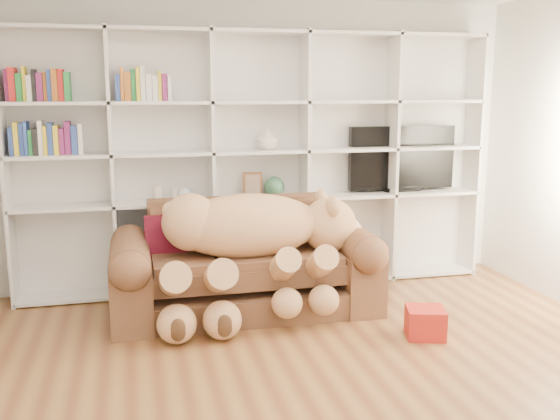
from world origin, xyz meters
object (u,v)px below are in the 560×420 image
object	(u,v)px
teddy_bear	(251,240)
tv	(402,159)
sofa	(245,270)
gift_box	(425,323)

from	to	relation	value
teddy_bear	tv	distance (m)	1.97
sofa	tv	xyz separation A→B (m)	(1.72, 0.68, 0.83)
teddy_bear	gift_box	size ratio (longest dim) A/B	6.32
gift_box	tv	size ratio (longest dim) A/B	0.26
gift_box	sofa	bearing A→B (deg)	143.53
gift_box	tv	world-z (taller)	tv
tv	sofa	bearing A→B (deg)	-158.37
gift_box	teddy_bear	bearing A→B (deg)	149.01
teddy_bear	tv	bearing A→B (deg)	20.35
sofa	tv	size ratio (longest dim) A/B	2.02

